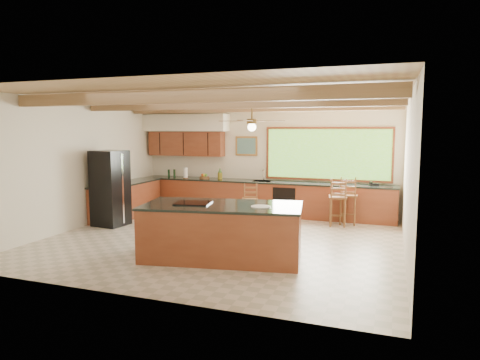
% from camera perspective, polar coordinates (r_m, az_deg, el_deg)
% --- Properties ---
extents(ground, '(7.20, 7.20, 0.00)m').
position_cam_1_polar(ground, '(9.08, -2.48, -7.99)').
color(ground, beige).
rests_on(ground, ground).
extents(room_shell, '(7.27, 6.54, 3.02)m').
position_cam_1_polar(room_shell, '(9.45, -2.00, 6.16)').
color(room_shell, '#EFE6CE').
rests_on(room_shell, ground).
extents(counter_run, '(7.12, 3.10, 1.24)m').
position_cam_1_polar(counter_run, '(11.57, -1.52, -2.43)').
color(counter_run, brown).
rests_on(counter_run, ground).
extents(island, '(3.00, 1.79, 1.00)m').
position_cam_1_polar(island, '(7.73, -2.40, -6.85)').
color(island, brown).
rests_on(island, ground).
extents(refrigerator, '(0.77, 0.75, 1.81)m').
position_cam_1_polar(refrigerator, '(10.74, -16.91, -1.05)').
color(refrigerator, black).
rests_on(refrigerator, ground).
extents(bar_stool_a, '(0.48, 0.48, 1.03)m').
position_cam_1_polar(bar_stool_a, '(10.34, 1.26, -2.72)').
color(bar_stool_a, brown).
rests_on(bar_stool_a, ground).
extents(bar_stool_b, '(0.46, 0.46, 1.16)m').
position_cam_1_polar(bar_stool_b, '(10.42, 12.89, -2.39)').
color(bar_stool_b, brown).
rests_on(bar_stool_b, ground).
extents(bar_stool_c, '(0.43, 0.43, 1.19)m').
position_cam_1_polar(bar_stool_c, '(10.68, 14.23, -2.12)').
color(bar_stool_c, brown).
rests_on(bar_stool_c, ground).
extents(bar_stool_d, '(0.49, 0.49, 1.15)m').
position_cam_1_polar(bar_stool_d, '(10.57, 12.88, -2.28)').
color(bar_stool_d, brown).
rests_on(bar_stool_d, ground).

